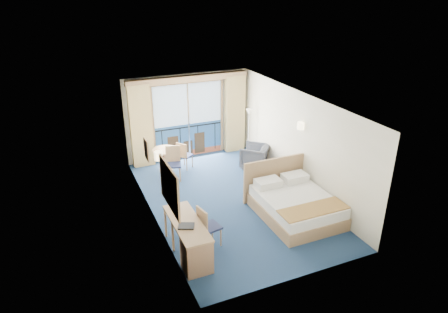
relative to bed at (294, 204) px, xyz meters
The scene contains 22 objects.
floor 1.75m from the bed, 132.36° to the left, with size 6.50×6.50×0.00m, color navy.
room_walls 2.26m from the bed, 132.36° to the left, with size 4.04×6.54×2.72m.
balcony_door 4.72m from the bed, 104.59° to the left, with size 2.36×0.03×2.52m.
curtain_left 5.21m from the bed, 121.98° to the left, with size 0.65×0.22×2.55m, color tan.
curtain_right 4.47m from the bed, 84.90° to the left, with size 0.65×0.22×2.55m, color tan.
pelmet 5.06m from the bed, 104.88° to the left, with size 3.80×0.25×0.18m, color tan.
mirror 3.38m from the bed, behind, with size 0.05×1.25×0.95m.
wall_print 3.80m from the bed, 151.17° to the left, with size 0.04×0.42×0.52m.
sconce_left 3.53m from the bed, 167.73° to the left, with size 0.18×0.18×0.18m, color #FFE8B2.
sconce_right 2.06m from the bed, 55.35° to the left, with size 0.18×0.18×0.18m, color #FFE8B2.
bed is the anchor object (origin of this frame).
nightstand 1.65m from the bed, 68.75° to the left, with size 0.44×0.42×0.57m, color #9E7453.
phone 1.68m from the bed, 67.65° to the left, with size 0.18×0.14×0.08m, color white.
armchair 2.88m from the bed, 82.30° to the left, with size 0.76×0.79×0.72m, color #41464F.
floor_lamp 3.87m from the bed, 80.89° to the left, with size 0.22×0.22×1.59m.
desk 3.00m from the bed, 163.42° to the right, with size 0.57×1.65×0.77m.
desk_chair 2.44m from the bed, behind, with size 0.49×0.48×0.95m.
folder 3.02m from the bed, 169.10° to the right, with size 0.32×0.24×0.03m, color black.
desk_lamp 3.06m from the bed, behind, with size 0.11×0.11×0.40m.
round_table 4.32m from the bed, 120.31° to the left, with size 0.75×0.75×0.68m.
table_chair_a 3.95m from the bed, 114.66° to the left, with size 0.53×0.52×0.86m.
table_chair_b 3.75m from the bed, 124.42° to the left, with size 0.52×0.52×0.97m.
Camera 1 is at (-3.74, -8.32, 5.26)m, focal length 32.00 mm.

